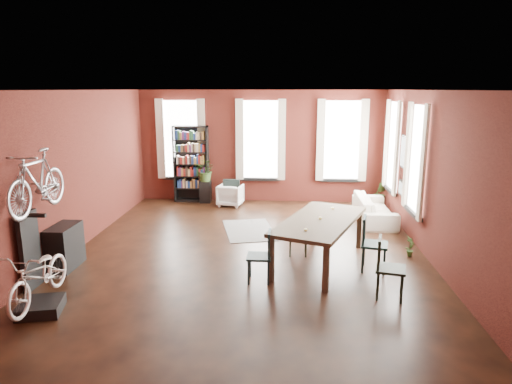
# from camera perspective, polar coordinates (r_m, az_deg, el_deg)

# --- Properties ---
(room) EXTENTS (9.00, 9.04, 3.22)m
(room) POSITION_cam_1_polar(r_m,az_deg,el_deg) (9.25, 0.75, 6.04)
(room) COLOR black
(room) RESTS_ON ground
(dining_table) EXTENTS (1.99, 2.77, 0.86)m
(dining_table) POSITION_cam_1_polar(r_m,az_deg,el_deg) (8.68, 7.95, -6.11)
(dining_table) COLOR brown
(dining_table) RESTS_ON ground
(dining_chair_a) EXTENTS (0.41, 0.41, 0.89)m
(dining_chair_a) POSITION_cam_1_polar(r_m,az_deg,el_deg) (7.81, 0.38, -8.04)
(dining_chair_a) COLOR #193437
(dining_chair_a) RESTS_ON ground
(dining_chair_b) EXTENTS (0.38, 0.38, 0.83)m
(dining_chair_b) POSITION_cam_1_polar(r_m,az_deg,el_deg) (9.07, 5.29, -5.31)
(dining_chair_b) COLOR #1E2F1C
(dining_chair_b) RESTS_ON ground
(dining_chair_c) EXTENTS (0.53, 0.53, 0.96)m
(dining_chair_c) POSITION_cam_1_polar(r_m,az_deg,el_deg) (7.52, 16.50, -9.16)
(dining_chair_c) COLOR black
(dining_chair_c) RESTS_ON ground
(dining_chair_d) EXTENTS (0.54, 0.54, 0.99)m
(dining_chair_d) POSITION_cam_1_polar(r_m,az_deg,el_deg) (8.50, 14.59, -6.36)
(dining_chair_d) COLOR #173433
(dining_chair_d) RESTS_ON ground
(bookshelf) EXTENTS (1.00, 0.32, 2.20)m
(bookshelf) POSITION_cam_1_polar(r_m,az_deg,el_deg) (13.32, -8.10, 3.48)
(bookshelf) COLOR black
(bookshelf) RESTS_ON ground
(white_armchair) EXTENTS (0.74, 0.70, 0.66)m
(white_armchair) POSITION_cam_1_polar(r_m,az_deg,el_deg) (12.83, -3.22, -0.25)
(white_armchair) COLOR silver
(white_armchair) RESTS_ON ground
(cream_sofa) EXTENTS (0.61, 2.08, 0.81)m
(cream_sofa) POSITION_cam_1_polar(r_m,az_deg,el_deg) (11.71, 14.59, -1.55)
(cream_sofa) COLOR beige
(cream_sofa) RESTS_ON ground
(striped_rug) EXTENTS (1.46, 1.94, 0.01)m
(striped_rug) POSITION_cam_1_polar(r_m,az_deg,el_deg) (10.65, -0.85, -4.79)
(striped_rug) COLOR black
(striped_rug) RESTS_ON ground
(bike_trainer) EXTENTS (0.71, 0.71, 0.17)m
(bike_trainer) POSITION_cam_1_polar(r_m,az_deg,el_deg) (7.61, -25.31, -12.86)
(bike_trainer) COLOR black
(bike_trainer) RESTS_ON ground
(bike_wall_rack) EXTENTS (0.16, 0.60, 1.30)m
(bike_wall_rack) POSITION_cam_1_polar(r_m,az_deg,el_deg) (8.34, -26.42, -6.58)
(bike_wall_rack) COLOR black
(bike_wall_rack) RESTS_ON ground
(console_table) EXTENTS (0.40, 0.80, 0.80)m
(console_table) POSITION_cam_1_polar(r_m,az_deg,el_deg) (9.10, -22.79, -6.32)
(console_table) COLOR black
(console_table) RESTS_ON ground
(plant_stand) EXTENTS (0.32, 0.32, 0.62)m
(plant_stand) POSITION_cam_1_polar(r_m,az_deg,el_deg) (13.28, -6.34, 0.04)
(plant_stand) COLOR black
(plant_stand) RESTS_ON ground
(plant_by_sofa) EXTENTS (0.51, 0.80, 0.34)m
(plant_by_sofa) POSITION_cam_1_polar(r_m,az_deg,el_deg) (13.19, 15.22, -1.06)
(plant_by_sofa) COLOR #2F5220
(plant_by_sofa) RESTS_ON ground
(plant_small) EXTENTS (0.45, 0.42, 0.15)m
(plant_small) POSITION_cam_1_polar(r_m,az_deg,el_deg) (9.53, 18.65, -7.21)
(plant_small) COLOR #366126
(plant_small) RESTS_ON ground
(bicycle_floor) EXTENTS (0.55, 0.83, 1.58)m
(bicycle_floor) POSITION_cam_1_polar(r_m,az_deg,el_deg) (7.28, -25.74, -6.65)
(bicycle_floor) COLOR silver
(bicycle_floor) RESTS_ON bike_trainer
(bicycle_hung) EXTENTS (0.47, 1.00, 1.66)m
(bicycle_hung) POSITION_cam_1_polar(r_m,az_deg,el_deg) (7.88, -25.91, 3.54)
(bicycle_hung) COLOR #A5A8AD
(bicycle_hung) RESTS_ON bike_wall_rack
(plant_on_stand) EXTENTS (0.78, 0.82, 0.51)m
(plant_on_stand) POSITION_cam_1_polar(r_m,az_deg,el_deg) (13.12, -6.26, 2.42)
(plant_on_stand) COLOR #365723
(plant_on_stand) RESTS_ON plant_stand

